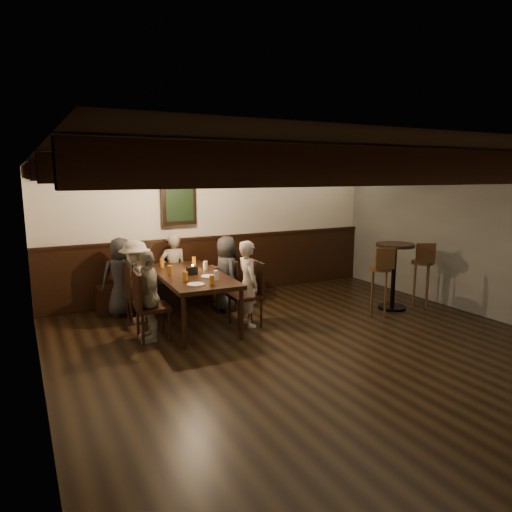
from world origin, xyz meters
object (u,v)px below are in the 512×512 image
chair_right_near (225,295)px  person_left_near (136,281)px  person_bench_centre (173,270)px  bar_stool_left (379,290)px  chair_right_far (246,306)px  person_bench_left (121,277)px  person_right_near (226,274)px  chair_left_near (139,304)px  dining_table (191,278)px  bar_stool_right (421,283)px  high_top_table (394,266)px  person_bench_right (225,269)px  chair_left_far (152,319)px  person_left_far (149,296)px  person_right_far (248,284)px

chair_right_near → person_left_near: (-1.47, 0.07, 0.39)m
person_bench_centre → bar_stool_left: size_ratio=1.11×
chair_right_far → person_bench_left: person_bench_left is taller
chair_right_near → person_right_near: 0.37m
person_bench_left → person_right_near: size_ratio=1.02×
chair_left_near → dining_table: bearing=58.0°
dining_table → chair_right_far: chair_right_far is taller
bar_stool_right → chair_right_far: bearing=-156.6°
dining_table → person_left_near: person_left_near is taller
person_right_near → high_top_table: bearing=-113.7°
chair_right_near → bar_stool_right: bar_stool_right is taller
chair_right_far → person_left_near: 1.76m
dining_table → bar_stool_left: bar_stool_left is taller
person_bench_left → person_bench_right: size_ratio=1.06×
chair_left_far → high_top_table: size_ratio=0.86×
person_bench_left → person_right_near: bearing=164.7°
chair_right_far → person_left_far: bearing=90.0°
person_bench_left → person_left_far: person_bench_left is taller
person_right_near → person_right_far: size_ratio=0.96×
dining_table → bar_stool_right: bearing=-12.1°
person_right_near → high_top_table: size_ratio=1.11×
chair_left_far → person_bench_right: 2.13m
chair_right_near → bar_stool_left: bar_stool_left is taller
chair_right_near → chair_right_far: size_ratio=0.86×
bar_stool_right → dining_table: bearing=-161.9°
person_right_far → person_bench_right: bearing=-6.3°
bar_stool_left → chair_right_far: bearing=-176.9°
chair_right_far → bar_stool_left: size_ratio=0.86×
person_bench_centre → person_left_near: bearing=38.7°
chair_right_near → bar_stool_left: 2.55m
chair_left_near → chair_right_far: chair_right_far is taller
person_right_far → bar_stool_right: person_right_far is taller
person_right_near → bar_stool_right: bearing=-112.3°
chair_left_far → person_bench_right: size_ratio=0.80×
chair_left_far → person_bench_centre: person_bench_centre is taller
dining_table → person_right_near: (0.77, 0.41, -0.09)m
chair_right_near → person_right_near: size_ratio=0.67×
person_left_far → person_right_near: (1.54, 0.83, -0.00)m
person_right_near → person_right_far: person_right_far is taller
person_bench_right → bar_stool_left: size_ratio=1.06×
bar_stool_left → person_left_near: bearing=174.7°
person_right_far → bar_stool_right: bearing=-96.9°
person_left_near → person_left_far: size_ratio=1.02×
person_bench_left → person_left_far: (0.09, -1.36, -0.01)m
chair_right_far → person_bench_right: bearing=-7.6°
chair_left_near → bar_stool_left: (3.51, -1.54, 0.15)m
person_left_near → dining_table: bearing=59.0°
chair_right_far → person_right_far: person_right_far is taller
chair_right_far → person_bench_centre: bearing=25.7°
person_right_near → bar_stool_right: person_right_near is taller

